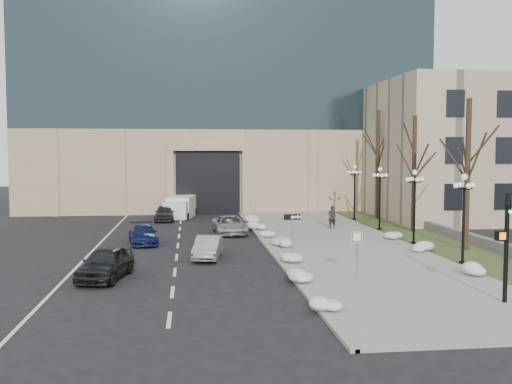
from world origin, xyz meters
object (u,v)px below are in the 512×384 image
car_c (143,234)px  box_truck (181,207)px  pedestrian (332,217)px  lamppost_c (380,190)px  car_e (165,213)px  traffic_signal (505,250)px  lamppost_b (414,197)px  car_b (208,247)px  keep_sign (357,245)px  lamppost_a (464,206)px  lamppost_d (355,185)px  one_way_sign (295,222)px  car_d (230,225)px  car_a (106,263)px

car_c → box_truck: bearing=73.2°
pedestrian → lamppost_c: lamppost_c is taller
car_e → pedestrian: 14.68m
traffic_signal → lamppost_b: bearing=72.8°
car_b → keep_sign: size_ratio=1.67×
lamppost_a → lamppost_c: (0.00, 13.00, 0.00)m
car_c → lamppost_d: bearing=23.3°
pedestrian → car_e: bearing=-35.0°
box_truck → keep_sign: keep_sign is taller
traffic_signal → lamppost_a: 7.91m
car_c → lamppost_c: lamppost_c is taller
one_way_sign → lamppost_c: 13.95m
box_truck → lamppost_b: bearing=-39.6°
car_d → car_b: bearing=-105.1°
car_b → pedestrian: size_ratio=2.21×
car_b → traffic_signal: size_ratio=0.88×
car_a → one_way_sign: bearing=29.1°
box_truck → traffic_signal: (12.70, -31.37, 1.23)m
car_d → car_e: 9.77m
lamppost_a → car_c: bearing=152.0°
car_b → car_a: bearing=-127.6°
car_a → keep_sign: bearing=1.8°
car_a → lamppost_d: lamppost_d is taller
car_e → lamppost_b: size_ratio=0.85×
keep_sign → lamppost_b: 11.61m
car_d → lamppost_b: 13.08m
box_truck → car_a: bearing=-87.3°
lamppost_d → lamppost_a: bearing=-90.0°
car_a → lamppost_d: size_ratio=0.92×
lamppost_d → box_truck: bearing=163.8°
one_way_sign → keep_sign: bearing=-74.5°
lamppost_b → car_c: bearing=171.5°
car_c → one_way_sign: size_ratio=1.64×
traffic_signal → lamppost_c: (2.12, 20.56, 0.93)m
car_a → lamppost_b: lamppost_b is taller
car_a → lamppost_a: 18.12m
traffic_signal → lamppost_c: size_ratio=0.91×
lamppost_d → car_b: bearing=-129.0°
lamppost_a → lamppost_b: same height
car_b → one_way_sign: (4.59, -1.44, 1.49)m
lamppost_b → box_truck: bearing=130.6°
traffic_signal → lamppost_b: (2.12, 14.06, 0.93)m
one_way_sign → car_c: bearing=134.6°
car_c → lamppost_d: 20.13m
lamppost_a → lamppost_c: same height
car_c → lamppost_b: bearing=-16.8°
car_a → lamppost_b: size_ratio=0.92×
pedestrian → box_truck: size_ratio=0.28×
lamppost_a → lamppost_d: bearing=90.0°
car_e → car_d: bearing=-58.3°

